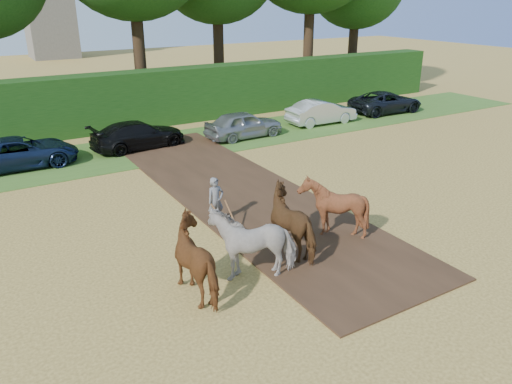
% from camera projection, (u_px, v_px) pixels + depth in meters
% --- Properties ---
extents(ground, '(120.00, 120.00, 0.00)m').
position_uv_depth(ground, '(324.00, 295.00, 12.17)').
color(ground, gold).
rests_on(ground, ground).
extents(earth_strip, '(4.50, 17.00, 0.05)m').
position_uv_depth(earth_strip, '(238.00, 192.00, 18.45)').
color(earth_strip, '#472D1C').
rests_on(earth_strip, ground).
extents(grass_verge, '(50.00, 5.00, 0.03)m').
position_uv_depth(grass_verge, '(137.00, 151.00, 23.30)').
color(grass_verge, '#38601E').
rests_on(grass_verge, ground).
extents(hedgerow, '(46.00, 1.60, 3.00)m').
position_uv_depth(hedgerow, '(107.00, 103.00, 26.33)').
color(hedgerow, '#14380F').
rests_on(hedgerow, ground).
extents(plough_team, '(6.13, 4.72, 1.86)m').
position_uv_depth(plough_team, '(273.00, 230.00, 13.45)').
color(plough_team, brown).
rests_on(plough_team, ground).
extents(parked_cars, '(35.53, 2.98, 1.49)m').
position_uv_depth(parked_cars, '(152.00, 135.00, 23.45)').
color(parked_cars, '#B4B5BB').
rests_on(parked_cars, ground).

